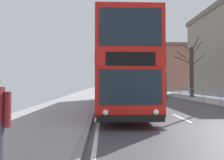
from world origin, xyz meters
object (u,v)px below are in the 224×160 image
at_px(background_building_01, 174,69).
at_px(background_bus_far_lane, 147,84).
at_px(double_decker_bus_main, 119,73).
at_px(bare_tree_far_00, 191,70).
at_px(bare_tree_far_02, 139,79).
at_px(bare_tree_far_01, 152,77).

bearing_deg(background_building_01, background_bus_far_lane, -123.05).
bearing_deg(background_bus_far_lane, double_decker_bus_main, -111.39).
distance_m(double_decker_bus_main, bare_tree_far_00, 11.63).
height_order(bare_tree_far_00, background_building_01, background_building_01).
bearing_deg(bare_tree_far_00, bare_tree_far_02, 92.32).
height_order(bare_tree_far_02, background_building_01, background_building_01).
bearing_deg(double_decker_bus_main, bare_tree_far_00, 39.42).
bearing_deg(bare_tree_far_00, background_building_01, 71.08).
xyz_separation_m(bare_tree_far_00, background_building_01, (8.69, 25.36, 2.26)).
height_order(double_decker_bus_main, bare_tree_far_02, bare_tree_far_02).
distance_m(bare_tree_far_01, bare_tree_far_02, 9.24).
height_order(bare_tree_far_00, bare_tree_far_02, bare_tree_far_00).
relative_size(background_bus_far_lane, bare_tree_far_01, 1.54).
xyz_separation_m(bare_tree_far_00, bare_tree_far_02, (-0.98, 24.20, -0.45)).
bearing_deg(bare_tree_far_02, background_building_01, 6.83).
xyz_separation_m(double_decker_bus_main, background_bus_far_lane, (5.51, 14.06, -0.74)).
distance_m(double_decker_bus_main, bare_tree_far_02, 32.56).
xyz_separation_m(double_decker_bus_main, background_building_01, (17.65, 32.72, 3.05)).
bearing_deg(background_building_01, bare_tree_far_02, -173.17).
bearing_deg(background_building_01, bare_tree_far_01, -130.68).
bearing_deg(bare_tree_far_02, bare_tree_far_00, -87.68).
bearing_deg(double_decker_bus_main, background_building_01, 61.66).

